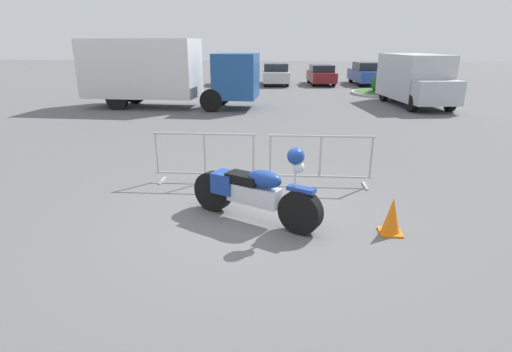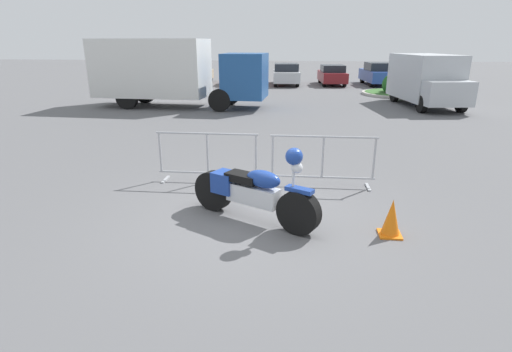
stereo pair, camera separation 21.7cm
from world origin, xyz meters
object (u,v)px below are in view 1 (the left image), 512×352
object	(u,v)px
delivery_van	(415,78)
parked_car_yellow	(144,72)
parked_car_tan	(188,74)
parked_car_maroon	(321,75)
parked_car_blue	(367,73)
traffic_cone	(392,216)
pedestrian	(406,85)
parked_car_silver	(276,74)
motorcycle	(254,191)
box_truck	(161,70)
parked_car_red	(231,73)
crowd_barrier_near	(205,157)
crowd_barrier_far	(320,160)

from	to	relation	value
delivery_van	parked_car_yellow	distance (m)	18.86
parked_car_tan	parked_car_maroon	distance (m)	9.53
parked_car_blue	traffic_cone	distance (m)	23.66
parked_car_yellow	pedestrian	distance (m)	18.45
parked_car_silver	pedestrian	world-z (taller)	pedestrian
parked_car_silver	parked_car_blue	bearing A→B (deg)	-88.81
motorcycle	parked_car_yellow	xyz separation A→B (m)	(-10.07, 22.86, 0.25)
box_truck	parked_car_red	size ratio (longest dim) A/B	1.77
crowd_barrier_near	crowd_barrier_far	distance (m)	2.39
delivery_van	parked_car_silver	world-z (taller)	delivery_van
parked_car_red	traffic_cone	xyz separation A→B (m)	(5.89, -23.05, -0.45)
parked_car_yellow	parked_car_tan	distance (m)	3.18
motorcycle	parked_car_maroon	bearing A→B (deg)	110.62
parked_car_yellow	traffic_cone	distance (m)	26.19
crowd_barrier_far	parked_car_silver	bearing A→B (deg)	94.82
box_truck	crowd_barrier_near	bearing A→B (deg)	-65.90
parked_car_maroon	parked_car_yellow	bearing A→B (deg)	85.35
parked_car_silver	delivery_van	bearing A→B (deg)	-147.14
box_truck	parked_car_red	world-z (taller)	box_truck
parked_car_blue	crowd_barrier_far	bearing A→B (deg)	163.43
delivery_van	pedestrian	bearing A→B (deg)	-150.57
motorcycle	traffic_cone	distance (m)	2.20
crowd_barrier_far	parked_car_red	xyz separation A→B (m)	(-4.92, 20.94, 0.18)
parked_car_red	parked_car_blue	xyz separation A→B (m)	(9.52, 0.32, 0.03)
crowd_barrier_near	motorcycle	bearing A→B (deg)	-56.75
pedestrian	box_truck	bearing A→B (deg)	135.25
box_truck	pedestrian	distance (m)	11.45
parked_car_maroon	pedestrian	distance (m)	9.60
motorcycle	traffic_cone	size ratio (longest dim) A/B	3.77
crowd_barrier_far	pedestrian	bearing A→B (deg)	68.12
motorcycle	box_truck	world-z (taller)	box_truck
crowd_barrier_far	parked_car_red	size ratio (longest dim) A/B	0.49
parked_car_tan	parked_car_blue	bearing A→B (deg)	-93.56
crowd_barrier_far	motorcycle	bearing A→B (deg)	-123.27
crowd_barrier_far	parked_car_maroon	xyz separation A→B (m)	(1.43, 20.97, 0.13)
crowd_barrier_far	box_truck	xyz separation A→B (m)	(-6.44, 10.04, 1.08)
crowd_barrier_far	traffic_cone	xyz separation A→B (m)	(0.97, -2.11, -0.26)
delivery_van	crowd_barrier_far	bearing A→B (deg)	-31.79
traffic_cone	parked_car_maroon	bearing A→B (deg)	88.86
delivery_van	motorcycle	bearing A→B (deg)	-33.20
crowd_barrier_far	traffic_cone	world-z (taller)	crowd_barrier_far
crowd_barrier_near	delivery_van	world-z (taller)	delivery_van
delivery_van	parked_car_silver	distance (m)	11.30
parked_car_silver	parked_car_maroon	size ratio (longest dim) A/B	1.07
crowd_barrier_near	crowd_barrier_far	bearing A→B (deg)	0.00
box_truck	parked_car_silver	distance (m)	11.64
traffic_cone	delivery_van	bearing A→B (deg)	73.38
crowd_barrier_near	parked_car_silver	size ratio (longest dim) A/B	0.49
crowd_barrier_far	parked_car_tan	size ratio (longest dim) A/B	0.52
parked_car_tan	parked_car_maroon	world-z (taller)	parked_car_maroon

